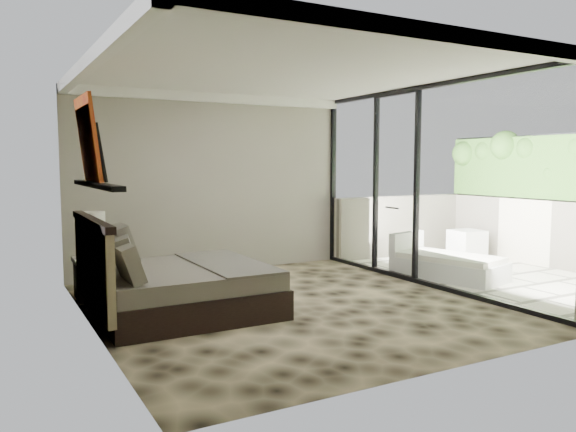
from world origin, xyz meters
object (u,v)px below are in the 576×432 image
bed (174,286)px  nightstand (97,277)px  lounger (445,265)px  table_lamp (92,229)px  ottoman (467,244)px

bed → nightstand: bed is taller
bed → lounger: bearing=0.2°
lounger → bed: bearing=165.2°
nightstand → table_lamp: table_lamp is taller
bed → nightstand: bearing=117.7°
ottoman → lounger: lounger is taller
table_lamp → ottoman: (6.43, -0.13, -0.64)m
table_lamp → lounger: bearing=-13.7°
bed → table_lamp: (-0.67, 1.21, 0.57)m
nightstand → bed: bearing=-45.7°
nightstand → ottoman: (6.40, -0.13, -0.01)m
nightstand → table_lamp: (-0.04, -0.00, 0.62)m
bed → lounger: size_ratio=1.13×
bed → ottoman: (5.76, 1.08, -0.07)m
ottoman → table_lamp: bearing=178.9°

